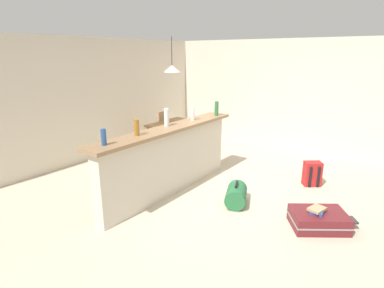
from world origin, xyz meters
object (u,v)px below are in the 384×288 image
bottle_clear (166,117)px  suitcase_flat_maroon (319,220)px  pendant_lamp (172,69)px  backpack_red (312,174)px  duffel_bag_green (236,195)px  dining_chair_far_side (160,128)px  bottle_blue (104,137)px  dining_chair_near_partition (195,137)px  bottle_green (217,108)px  bottle_amber (137,127)px  book_stack (317,210)px  dining_table (175,127)px  bottle_white (193,114)px

bottle_clear → suitcase_flat_maroon: bottle_clear is taller
pendant_lamp → suitcase_flat_maroon: bearing=-107.9°
backpack_red → duffel_bag_green: bearing=153.8°
dining_chair_far_side → duffel_bag_green: bearing=-115.8°
dining_chair_far_side → bottle_blue: bearing=-149.1°
dining_chair_near_partition → duffel_bag_green: 2.06m
bottle_green → dining_chair_far_side: (0.38, 1.78, -0.70)m
bottle_amber → pendant_lamp: size_ratio=0.31×
book_stack → dining_table: bearing=70.7°
bottle_amber → suitcase_flat_maroon: (0.98, -2.28, -1.09)m
bottle_blue → duffel_bag_green: size_ratio=0.38×
dining_table → duffel_bag_green: bearing=-119.0°
duffel_bag_green → bottle_clear: bearing=101.2°
dining_table → dining_chair_near_partition: (-0.02, -0.55, -0.13)m
bottle_white → dining_table: 1.48m
dining_chair_near_partition → book_stack: dining_chair_near_partition is taller
bottle_white → duffel_bag_green: (-0.38, -1.10, -1.05)m
bottle_white → bottle_amber: bearing=179.6°
bottle_blue → bottle_amber: bearing=2.3°
bottle_clear → dining_chair_far_side: bearing=45.9°
dining_table → pendant_lamp: bearing=145.3°
bottle_amber → bottle_clear: size_ratio=0.81×
dining_chair_near_partition → duffel_bag_green: size_ratio=1.66×
bottle_clear → duffel_bag_green: 1.59m
dining_chair_far_side → backpack_red: bearing=-88.9°
bottle_blue → pendant_lamp: bearing=23.1°
bottle_white → bottle_green: bottle_green is taller
bottle_white → dining_chair_far_side: 2.05m
bottle_blue → suitcase_flat_maroon: bottle_blue is taller
dining_table → bottle_blue: bearing=-157.7°
bottle_green → bottle_blue: bearing=177.8°
dining_chair_near_partition → book_stack: size_ratio=3.61×
dining_table → dining_chair_near_partition: size_ratio=1.18×
pendant_lamp → bottle_white: bearing=-125.3°
bottle_amber → dining_chair_near_partition: bearing=14.1°
pendant_lamp → backpack_red: bearing=-85.4°
bottle_blue → pendant_lamp: 2.96m
book_stack → pendant_lamp: bearing=71.5°
pendant_lamp → duffel_bag_green: size_ratio=1.31×
bottle_clear → backpack_red: 2.66m
bottle_clear → duffel_bag_green: (0.23, -1.15, -1.08)m
backpack_red → bottle_clear: bearing=131.5°
bottle_blue → bottle_green: (2.44, -0.10, 0.03)m
dining_table → duffel_bag_green: (-1.21, -2.19, -0.50)m
bottle_clear → dining_table: bottle_clear is taller
dining_table → pendant_lamp: 1.24m
backpack_red → bottle_amber: bearing=142.1°
bottle_clear → book_stack: 2.52m
bottle_amber → duffel_bag_green: (0.90, -1.11, -1.05)m
bottle_amber → bottle_clear: bearing=3.9°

